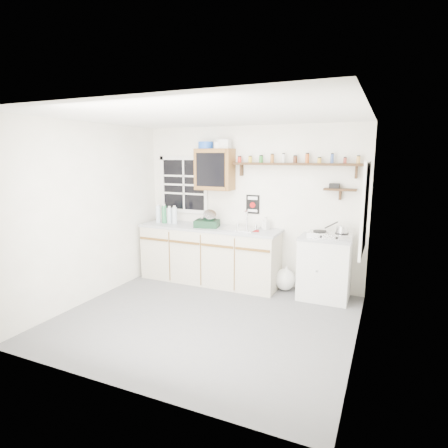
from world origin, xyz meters
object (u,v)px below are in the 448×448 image
(spice_shelf, at_px, (294,163))
(dish_rack, at_px, (208,221))
(right_cabinet, at_px, (325,268))
(main_cabinet, at_px, (209,254))
(hotplate, at_px, (330,235))
(upper_cabinet, at_px, (215,169))

(spice_shelf, xyz_separation_m, dish_rack, (-1.30, -0.25, -0.92))
(spice_shelf, bearing_deg, right_cabinet, -19.30)
(spice_shelf, bearing_deg, main_cabinet, -170.69)
(right_cabinet, xyz_separation_m, spice_shelf, (-0.54, 0.19, 1.47))
(main_cabinet, distance_m, right_cabinet, 1.84)
(dish_rack, xyz_separation_m, hotplate, (1.90, 0.04, -0.06))
(upper_cabinet, xyz_separation_m, hotplate, (1.86, -0.14, -0.88))
(right_cabinet, relative_size, dish_rack, 2.13)
(main_cabinet, relative_size, right_cabinet, 2.54)
(spice_shelf, height_order, hotplate, spice_shelf)
(dish_rack, bearing_deg, hotplate, -11.07)
(main_cabinet, xyz_separation_m, right_cabinet, (1.83, 0.03, -0.01))
(right_cabinet, bearing_deg, spice_shelf, 160.70)
(upper_cabinet, bearing_deg, main_cabinet, -103.68)
(main_cabinet, relative_size, upper_cabinet, 3.55)
(right_cabinet, distance_m, upper_cabinet, 2.26)
(upper_cabinet, distance_m, hotplate, 2.06)
(main_cabinet, bearing_deg, dish_rack, -94.30)
(main_cabinet, xyz_separation_m, dish_rack, (-0.00, -0.04, 0.55))
(main_cabinet, distance_m, upper_cabinet, 1.37)
(main_cabinet, bearing_deg, spice_shelf, 9.31)
(main_cabinet, distance_m, dish_rack, 0.55)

